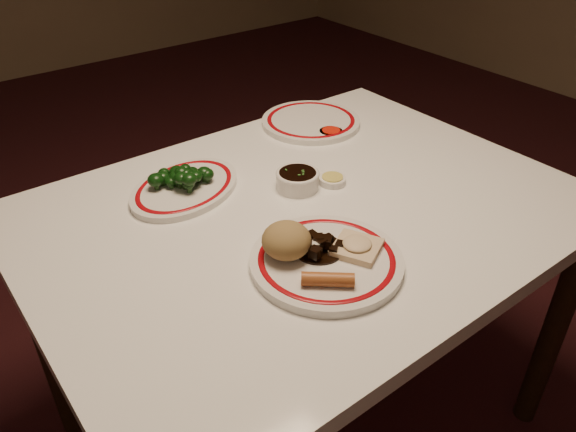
# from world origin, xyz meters

# --- Properties ---
(ground) EXTENTS (7.00, 7.00, 0.00)m
(ground) POSITION_xyz_m (0.00, 0.00, 0.00)
(ground) COLOR black
(ground) RESTS_ON ground
(dining_table) EXTENTS (1.20, 0.90, 0.75)m
(dining_table) POSITION_xyz_m (0.00, 0.00, 0.66)
(dining_table) COLOR white
(dining_table) RESTS_ON ground
(main_plate) EXTENTS (0.39, 0.39, 0.02)m
(main_plate) POSITION_xyz_m (-0.10, -0.18, 0.76)
(main_plate) COLOR silver
(main_plate) RESTS_ON dining_table
(rice_mound) EXTENTS (0.09, 0.09, 0.07)m
(rice_mound) POSITION_xyz_m (-0.15, -0.13, 0.80)
(rice_mound) COLOR #997A48
(rice_mound) RESTS_ON main_plate
(spring_roll) EXTENTS (0.09, 0.08, 0.03)m
(spring_roll) POSITION_xyz_m (-0.15, -0.24, 0.78)
(spring_roll) COLOR #A25828
(spring_roll) RESTS_ON main_plate
(fried_wonton) EXTENTS (0.11, 0.11, 0.02)m
(fried_wonton) POSITION_xyz_m (-0.04, -0.20, 0.78)
(fried_wonton) COLOR beige
(fried_wonton) RESTS_ON main_plate
(stirfry_heap) EXTENTS (0.10, 0.10, 0.03)m
(stirfry_heap) POSITION_xyz_m (-0.10, -0.16, 0.78)
(stirfry_heap) COLOR black
(stirfry_heap) RESTS_ON main_plate
(broccoli_plate) EXTENTS (0.35, 0.33, 0.02)m
(broccoli_plate) POSITION_xyz_m (-0.18, 0.22, 0.76)
(broccoli_plate) COLOR silver
(broccoli_plate) RESTS_ON dining_table
(broccoli_pile) EXTENTS (0.14, 0.12, 0.05)m
(broccoli_pile) POSITION_xyz_m (-0.18, 0.22, 0.79)
(broccoli_pile) COLOR #23471C
(broccoli_pile) RESTS_ON broccoli_plate
(soy_bowl) EXTENTS (0.10, 0.10, 0.04)m
(soy_bowl) POSITION_xyz_m (0.04, 0.07, 0.77)
(soy_bowl) COLOR silver
(soy_bowl) RESTS_ON dining_table
(sweet_sour_dish) EXTENTS (0.06, 0.06, 0.02)m
(sweet_sour_dish) POSITION_xyz_m (0.28, 0.24, 0.76)
(sweet_sour_dish) COLOR silver
(sweet_sour_dish) RESTS_ON dining_table
(mustard_dish) EXTENTS (0.06, 0.06, 0.02)m
(mustard_dish) POSITION_xyz_m (0.11, 0.04, 0.76)
(mustard_dish) COLOR silver
(mustard_dish) RESTS_ON dining_table
(far_plate) EXTENTS (0.37, 0.37, 0.02)m
(far_plate) POSITION_xyz_m (0.29, 0.33, 0.76)
(far_plate) COLOR silver
(far_plate) RESTS_ON dining_table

